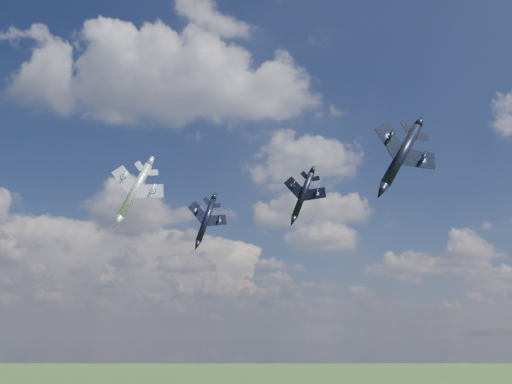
{
  "coord_description": "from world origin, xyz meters",
  "views": [
    {
      "loc": [
        2.66,
        -74.39,
        57.9
      ],
      "look_at": [
        5.8,
        15.69,
        83.51
      ],
      "focal_mm": 35.0,
      "sensor_mm": 36.0,
      "label": 1
    }
  ],
  "objects_px": {
    "jet_lead_navy": "(206,220)",
    "jet_left_silver": "(135,190)",
    "jet_high_navy": "(303,195)",
    "jet_right_navy": "(401,155)"
  },
  "relations": [
    {
      "from": "jet_high_navy",
      "to": "jet_left_silver",
      "type": "xyz_separation_m",
      "value": [
        -33.22,
        -9.5,
        -2.08
      ]
    },
    {
      "from": "jet_lead_navy",
      "to": "jet_left_silver",
      "type": "bearing_deg",
      "value": 173.33
    },
    {
      "from": "jet_right_navy",
      "to": "jet_left_silver",
      "type": "xyz_separation_m",
      "value": [
        -45.17,
        18.47,
        -0.86
      ]
    },
    {
      "from": "jet_high_navy",
      "to": "jet_left_silver",
      "type": "distance_m",
      "value": 34.61
    },
    {
      "from": "jet_right_navy",
      "to": "jet_high_navy",
      "type": "xyz_separation_m",
      "value": [
        -11.96,
        27.98,
        1.21
      ]
    },
    {
      "from": "jet_high_navy",
      "to": "jet_left_silver",
      "type": "relative_size",
      "value": 0.89
    },
    {
      "from": "jet_right_navy",
      "to": "jet_left_silver",
      "type": "distance_m",
      "value": 48.81
    },
    {
      "from": "jet_high_navy",
      "to": "jet_left_silver",
      "type": "bearing_deg",
      "value": -150.25
    },
    {
      "from": "jet_right_navy",
      "to": "jet_high_navy",
      "type": "relative_size",
      "value": 1.19
    },
    {
      "from": "jet_right_navy",
      "to": "jet_lead_navy",
      "type": "bearing_deg",
      "value": 134.82
    }
  ]
}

